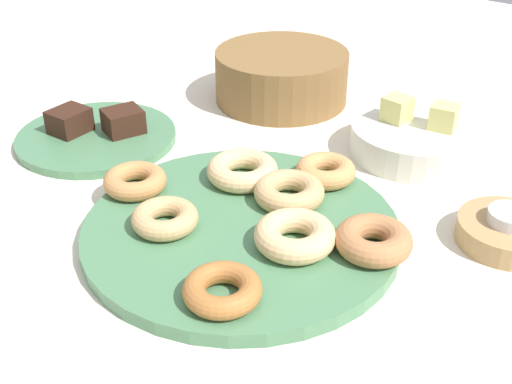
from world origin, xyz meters
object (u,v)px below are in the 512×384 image
brownie_near (69,121)px  basket (281,76)px  donut_1 (294,236)px  donut_4 (289,192)px  donut_0 (222,290)px  melon_chunk_left (397,109)px  donut_5 (373,240)px  donut_3 (165,218)px  cake_plate (97,137)px  brownie_far (123,121)px  candle_holder (507,232)px  donut_6 (326,171)px  donut_2 (242,170)px  tealight (511,217)px  donut_7 (135,181)px  melon_chunk_right (444,117)px  donut_plate (241,230)px  fruit_bowl (415,140)px

brownie_near → basket: basket is taller
donut_1 → donut_4: (-0.06, 0.08, -0.00)m
donut_0 → basket: bearing=118.4°
melon_chunk_left → donut_5: bearing=-68.3°
donut_3 → donut_5: donut_5 is taller
cake_plate → brownie_far: (0.03, 0.03, 0.02)m
candle_holder → brownie_near: bearing=-168.8°
donut_4 → brownie_far: size_ratio=1.60×
donut_5 → donut_6: 0.16m
brownie_near → cake_plate: bearing=26.6°
donut_5 → candle_holder: donut_5 is taller
donut_0 → cake_plate: donut_0 is taller
basket → donut_2: bearing=-64.9°
tealight → candle_holder: bearing=0.0°
donut_7 → donut_6: bearing=42.3°
donut_0 → donut_3: size_ratio=1.03×
melon_chunk_right → donut_6: bearing=-114.2°
donut_2 → melon_chunk_right: bearing=55.5°
brownie_near → basket: 0.36m
donut_1 → donut_0: bearing=-94.2°
donut_2 → candle_holder: size_ratio=0.80×
donut_6 → donut_7: bearing=-137.7°
donut_2 → brownie_near: (-0.30, -0.03, -0.00)m
donut_5 → tealight: bearing=50.5°
brownie_far → melon_chunk_right: bearing=29.7°
donut_6 → brownie_far: size_ratio=1.44×
donut_3 → melon_chunk_left: melon_chunk_left is taller
melon_chunk_left → melon_chunk_right: size_ratio=1.00×
donut_7 → tealight: same height
donut_7 → donut_plate: bearing=6.1°
donut_4 → melon_chunk_left: 0.25m
tealight → cake_plate: bearing=-169.8°
donut_plate → brownie_far: (-0.30, 0.10, 0.02)m
basket → brownie_near: bearing=-118.8°
donut_plate → donut_5: 0.16m
tealight → melon_chunk_left: 0.26m
donut_0 → donut_6: 0.27m
cake_plate → donut_6: bearing=12.7°
cake_plate → melon_chunk_left: size_ratio=6.68×
donut_3 → fruit_bowl: size_ratio=0.42×
donut_5 → fruit_bowl: (-0.08, 0.27, -0.01)m
donut_3 → brownie_far: size_ratio=1.43×
basket → tealight: bearing=-22.8°
fruit_bowl → basket: bearing=170.0°
donut_7 → cake_plate: 0.19m
donut_0 → brownie_far: size_ratio=1.48×
donut_plate → donut_4: size_ratio=4.28×
melon_chunk_right → cake_plate: bearing=-149.0°
donut_plate → candle_holder: size_ratio=3.21×
cake_plate → candle_holder: candle_holder is taller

